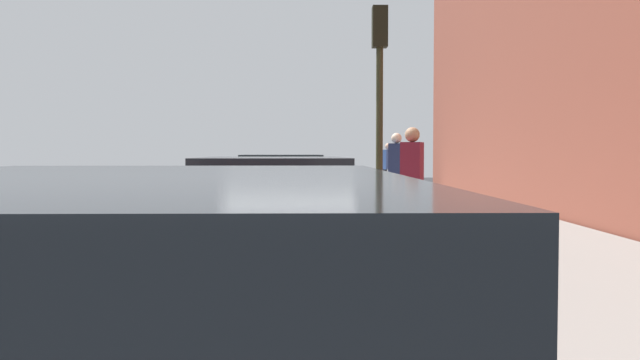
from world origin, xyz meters
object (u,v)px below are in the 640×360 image
at_px(parked_car_green, 281,191).
at_px(pedestrian_navy_coat, 396,170).
at_px(pedestrian_blue_coat, 388,166).
at_px(pedestrian_burgundy_coat, 412,181).
at_px(traffic_light_pole, 380,79).
at_px(parked_car_red, 274,224).
at_px(rolling_suitcase, 419,221).

height_order(parked_car_green, pedestrian_navy_coat, pedestrian_navy_coat).
bearing_deg(pedestrian_blue_coat, pedestrian_navy_coat, 174.75).
relative_size(pedestrian_burgundy_coat, pedestrian_navy_coat, 0.98).
relative_size(pedestrian_burgundy_coat, traffic_light_pole, 0.46).
bearing_deg(parked_car_green, parked_car_red, -178.44).
bearing_deg(parked_car_red, rolling_suitcase, -33.01).
distance_m(pedestrian_blue_coat, traffic_light_pole, 12.05).
height_order(parked_car_red, pedestrian_blue_coat, pedestrian_blue_coat).
xyz_separation_m(parked_car_green, pedestrian_blue_coat, (9.52, -3.32, 0.30)).
relative_size(pedestrian_navy_coat, pedestrian_blue_coat, 1.08).
bearing_deg(pedestrian_navy_coat, rolling_suitcase, 177.53).
bearing_deg(pedestrian_burgundy_coat, parked_car_red, 145.64).
distance_m(pedestrian_burgundy_coat, traffic_light_pole, 2.08).
distance_m(parked_car_green, pedestrian_burgundy_coat, 4.07).
height_order(pedestrian_navy_coat, pedestrian_blue_coat, pedestrian_navy_coat).
relative_size(parked_car_green, pedestrian_blue_coat, 2.67).
height_order(parked_car_green, rolling_suitcase, parked_car_green).
distance_m(parked_car_green, traffic_light_pole, 3.57).
distance_m(parked_car_green, pedestrian_navy_coat, 3.06).
xyz_separation_m(parked_car_green, pedestrian_burgundy_coat, (-3.41, -2.20, 0.36)).
xyz_separation_m(parked_car_green, pedestrian_navy_coat, (1.58, -2.59, 0.38)).
distance_m(parked_car_red, pedestrian_navy_coat, 8.32).
bearing_deg(rolling_suitcase, pedestrian_burgundy_coat, 156.88).
bearing_deg(pedestrian_burgundy_coat, pedestrian_navy_coat, -4.46).
xyz_separation_m(pedestrian_blue_coat, rolling_suitcase, (-12.48, 0.92, -0.63)).
bearing_deg(pedestrian_navy_coat, pedestrian_blue_coat, -5.25).
distance_m(pedestrian_burgundy_coat, pedestrian_blue_coat, 12.98).
xyz_separation_m(parked_car_red, rolling_suitcase, (3.41, -2.22, -0.33)).
bearing_deg(rolling_suitcase, parked_car_green, 38.96).
bearing_deg(pedestrian_burgundy_coat, parked_car_green, 32.80).
distance_m(traffic_light_pole, rolling_suitcase, 2.56).
bearing_deg(traffic_light_pole, rolling_suitcase, -137.91).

